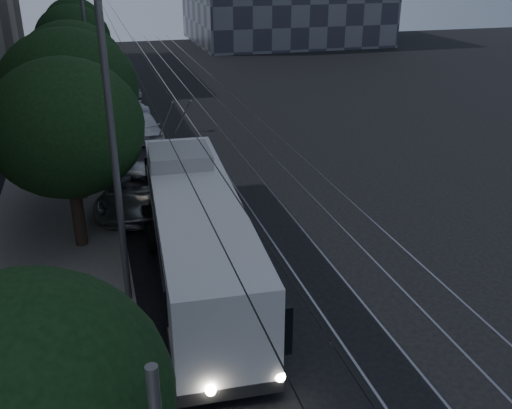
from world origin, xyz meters
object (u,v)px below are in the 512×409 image
object	(u,v)px
pickup_silver	(136,189)
streetlamp_far	(92,22)
car_white_b	(127,105)
car_white_d	(120,87)
car_white_a	(144,127)
car_white_c	(114,91)
trolleybus	(196,234)
streetlamp_near	(125,106)

from	to	relation	value
pickup_silver	streetlamp_far	distance (m)	12.78
car_white_b	car_white_d	distance (m)	5.55
car_white_a	car_white_c	xyz separation A→B (m)	(-1.18, 10.02, 0.02)
trolleybus	car_white_c	size ratio (longest dim) A/B	2.78
car_white_c	trolleybus	bearing A→B (deg)	-69.45
streetlamp_near	car_white_a	bearing A→B (deg)	83.85
car_white_a	streetlamp_near	distance (m)	18.23
car_white_d	streetlamp_far	world-z (taller)	streetlamp_far
car_white_b	car_white_d	xyz separation A→B (m)	(-0.08, 5.55, 0.08)
trolleybus	streetlamp_near	xyz separation A→B (m)	(-1.88, -0.74, 4.45)
car_white_b	car_white_c	distance (m)	4.04
car_white_b	streetlamp_near	size ratio (longest dim) A/B	0.43
pickup_silver	car_white_c	bearing A→B (deg)	103.64
pickup_silver	car_white_c	size ratio (longest dim) A/B	1.30
car_white_b	streetlamp_far	bearing A→B (deg)	-129.13
trolleybus	streetlamp_far	size ratio (longest dim) A/B	1.14
car_white_c	car_white_d	world-z (taller)	car_white_c
trolleybus	streetlamp_near	distance (m)	4.89
streetlamp_far	car_white_b	bearing A→B (deg)	69.52
trolleybus	pickup_silver	size ratio (longest dim) A/B	2.14
pickup_silver	streetlamp_near	xyz separation A→B (m)	(-0.48, -7.35, 5.33)
car_white_c	streetlamp_near	bearing A→B (deg)	-73.47
car_white_c	streetlamp_far	size ratio (longest dim) A/B	0.41
car_white_b	car_white_d	bearing A→B (deg)	72.15
trolleybus	streetlamp_far	world-z (taller)	streetlamp_far
pickup_silver	streetlamp_near	distance (m)	9.09
car_white_d	streetlamp_near	distance (m)	29.42
car_white_a	car_white_b	size ratio (longest dim) A/B	0.94
car_white_a	trolleybus	bearing A→B (deg)	-95.46
pickup_silver	car_white_d	distance (m)	21.55
pickup_silver	car_white_c	xyz separation A→B (m)	(0.20, 19.97, -0.07)
car_white_a	car_white_d	distance (m)	11.60
pickup_silver	car_white_c	world-z (taller)	pickup_silver
trolleybus	car_white_c	bearing A→B (deg)	95.97
car_white_b	streetlamp_far	distance (m)	7.56
trolleybus	car_white_a	distance (m)	16.60
car_white_d	streetlamp_far	distance (m)	11.72
pickup_silver	car_white_a	bearing A→B (deg)	96.31
pickup_silver	streetlamp_near	size ratio (longest dim) A/B	0.56
pickup_silver	streetlamp_far	world-z (taller)	streetlamp_far
streetlamp_near	trolleybus	bearing A→B (deg)	21.46
car_white_b	car_white_c	size ratio (longest dim) A/B	0.99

